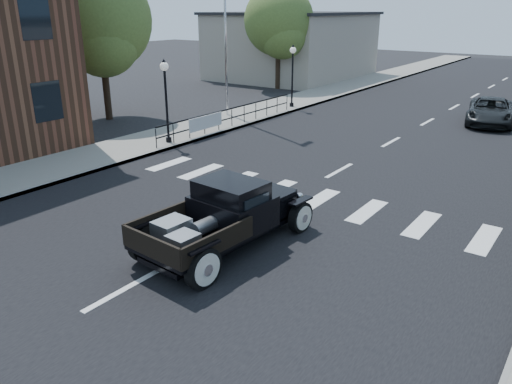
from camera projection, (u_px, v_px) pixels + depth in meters
The scene contains 13 objects.
ground at pixel (215, 240), 12.73m from camera, with size 120.00×120.00×0.00m, color black.
road at pixel (414, 129), 24.16m from camera, with size 14.00×80.00×0.02m, color black.
road_markings at pixel (373, 153), 20.35m from camera, with size 12.00×60.00×0.06m, color silver, non-canonical shape.
sidewalk_left at pixel (269, 109), 28.77m from camera, with size 3.00×80.00×0.15m, color gray.
low_building_left at pixel (293, 46), 41.38m from camera, with size 10.00×12.00×5.00m, color #A09586.
railing at pixel (232, 116), 24.10m from camera, with size 0.08×10.00×1.00m, color black, non-canonical shape.
banner at pixel (206, 128), 22.60m from camera, with size 0.04×2.20×0.60m, color silver, non-canonical shape.
lamp_post_b at pixel (166, 102), 20.79m from camera, with size 0.36×0.36×3.46m, color black, non-canonical shape.
lamp_post_c at pixel (292, 76), 28.41m from camera, with size 0.36×0.36×3.46m, color black, non-canonical shape.
big_tree_near at pixel (102, 45), 25.13m from camera, with size 5.17×5.17×7.59m, color #495F28, non-canonical shape.
big_tree_far at pixel (278, 37), 35.07m from camera, with size 4.86×4.86×7.14m, color #495F28, non-canonical shape.
hotrod_pickup at pixel (225, 215), 12.08m from camera, with size 2.29×4.92×1.70m, color black, non-canonical shape.
second_car at pixel (490, 112), 25.09m from camera, with size 2.13×4.61×1.28m, color black.
Camera 1 is at (7.54, -8.74, 5.59)m, focal length 35.00 mm.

